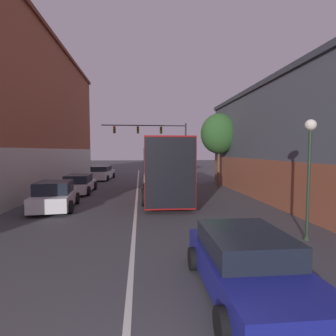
{
  "coord_description": "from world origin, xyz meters",
  "views": [
    {
      "loc": [
        0.25,
        -2.07,
        3.06
      ],
      "look_at": [
        2.0,
        14.43,
        1.95
      ],
      "focal_mm": 28.0,
      "sensor_mm": 36.0,
      "label": 1
    }
  ],
  "objects_px": {
    "hatchback_foreground": "(248,265)",
    "parked_car_left_mid": "(102,173)",
    "parked_car_left_far": "(55,196)",
    "street_tree_near": "(219,134)",
    "parked_car_left_near": "(79,184)",
    "bus": "(164,165)",
    "traffic_signal_gantry": "(157,136)",
    "street_lamp": "(309,162)"
  },
  "relations": [
    {
      "from": "parked_car_left_mid",
      "to": "street_tree_near",
      "type": "xyz_separation_m",
      "value": [
        10.56,
        -6.77,
        3.77
      ]
    },
    {
      "from": "traffic_signal_gantry",
      "to": "parked_car_left_far",
      "type": "bearing_deg",
      "value": -111.07
    },
    {
      "from": "parked_car_left_mid",
      "to": "parked_car_left_far",
      "type": "xyz_separation_m",
      "value": [
        -0.38,
        -14.1,
        0.02
      ]
    },
    {
      "from": "hatchback_foreground",
      "to": "parked_car_left_far",
      "type": "relative_size",
      "value": 1.03
    },
    {
      "from": "parked_car_left_far",
      "to": "street_tree_near",
      "type": "height_order",
      "value": "street_tree_near"
    },
    {
      "from": "parked_car_left_mid",
      "to": "traffic_signal_gantry",
      "type": "bearing_deg",
      "value": -61.8
    },
    {
      "from": "bus",
      "to": "parked_car_left_near",
      "type": "height_order",
      "value": "bus"
    },
    {
      "from": "parked_car_left_mid",
      "to": "street_lamp",
      "type": "xyz_separation_m",
      "value": [
        9.69,
        -19.84,
        2.0
      ]
    },
    {
      "from": "parked_car_left_mid",
      "to": "parked_car_left_near",
      "type": "bearing_deg",
      "value": -176.57
    },
    {
      "from": "street_lamp",
      "to": "street_tree_near",
      "type": "height_order",
      "value": "street_tree_near"
    },
    {
      "from": "bus",
      "to": "hatchback_foreground",
      "type": "distance_m",
      "value": 12.58
    },
    {
      "from": "bus",
      "to": "parked_car_left_near",
      "type": "bearing_deg",
      "value": 76.17
    },
    {
      "from": "parked_car_left_far",
      "to": "street_tree_near",
      "type": "bearing_deg",
      "value": -61.78
    },
    {
      "from": "parked_car_left_mid",
      "to": "street_tree_near",
      "type": "relative_size",
      "value": 0.79
    },
    {
      "from": "hatchback_foreground",
      "to": "street_tree_near",
      "type": "height_order",
      "value": "street_tree_near"
    },
    {
      "from": "bus",
      "to": "hatchback_foreground",
      "type": "height_order",
      "value": "bus"
    },
    {
      "from": "bus",
      "to": "parked_car_left_far",
      "type": "bearing_deg",
      "value": 123.33
    },
    {
      "from": "parked_car_left_near",
      "to": "parked_car_left_far",
      "type": "relative_size",
      "value": 1.08
    },
    {
      "from": "hatchback_foreground",
      "to": "traffic_signal_gantry",
      "type": "relative_size",
      "value": 0.42
    },
    {
      "from": "street_lamp",
      "to": "street_tree_near",
      "type": "relative_size",
      "value": 0.67
    },
    {
      "from": "hatchback_foreground",
      "to": "parked_car_left_mid",
      "type": "xyz_separation_m",
      "value": [
        -6.31,
        22.86,
        0.06
      ]
    },
    {
      "from": "parked_car_left_far",
      "to": "traffic_signal_gantry",
      "type": "bearing_deg",
      "value": -26.68
    },
    {
      "from": "hatchback_foreground",
      "to": "parked_car_left_near",
      "type": "relative_size",
      "value": 0.95
    },
    {
      "from": "bus",
      "to": "parked_car_left_near",
      "type": "xyz_separation_m",
      "value": [
        -5.98,
        1.65,
        -1.47
      ]
    },
    {
      "from": "parked_car_left_mid",
      "to": "parked_car_left_far",
      "type": "height_order",
      "value": "parked_car_left_far"
    },
    {
      "from": "parked_car_left_near",
      "to": "traffic_signal_gantry",
      "type": "xyz_separation_m",
      "value": [
        6.37,
        11.21,
        4.08
      ]
    },
    {
      "from": "street_lamp",
      "to": "parked_car_left_mid",
      "type": "bearing_deg",
      "value": 116.03
    },
    {
      "from": "bus",
      "to": "street_tree_near",
      "type": "relative_size",
      "value": 1.81
    },
    {
      "from": "hatchback_foreground",
      "to": "street_lamp",
      "type": "bearing_deg",
      "value": -47.45
    },
    {
      "from": "bus",
      "to": "traffic_signal_gantry",
      "type": "distance_m",
      "value": 13.13
    },
    {
      "from": "hatchback_foreground",
      "to": "parked_car_left_far",
      "type": "height_order",
      "value": "parked_car_left_far"
    },
    {
      "from": "parked_car_left_mid",
      "to": "parked_car_left_far",
      "type": "bearing_deg",
      "value": -175.7
    },
    {
      "from": "bus",
      "to": "street_lamp",
      "type": "bearing_deg",
      "value": -155.06
    },
    {
      "from": "hatchback_foreground",
      "to": "street_lamp",
      "type": "relative_size",
      "value": 1.02
    },
    {
      "from": "hatchback_foreground",
      "to": "parked_car_left_mid",
      "type": "bearing_deg",
      "value": 16.21
    },
    {
      "from": "traffic_signal_gantry",
      "to": "bus",
      "type": "bearing_deg",
      "value": -91.76
    },
    {
      "from": "street_tree_near",
      "to": "street_lamp",
      "type": "bearing_deg",
      "value": -93.81
    },
    {
      "from": "traffic_signal_gantry",
      "to": "street_lamp",
      "type": "relative_size",
      "value": 2.39
    },
    {
      "from": "street_tree_near",
      "to": "traffic_signal_gantry",
      "type": "bearing_deg",
      "value": 116.25
    },
    {
      "from": "parked_car_left_near",
      "to": "street_tree_near",
      "type": "distance_m",
      "value": 11.74
    },
    {
      "from": "parked_car_left_mid",
      "to": "street_lamp",
      "type": "relative_size",
      "value": 1.18
    },
    {
      "from": "parked_car_left_mid",
      "to": "traffic_signal_gantry",
      "type": "relative_size",
      "value": 0.49
    }
  ]
}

